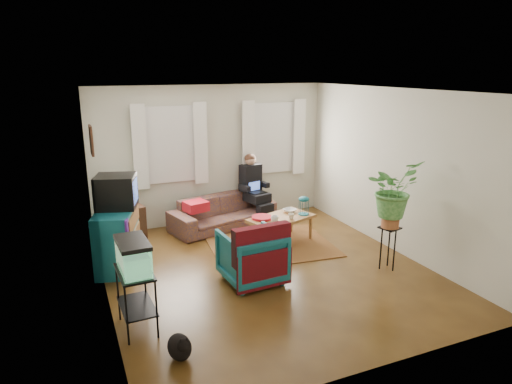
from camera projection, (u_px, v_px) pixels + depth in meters
name	position (u px, v px, depth m)	size (l,w,h in m)	color
floor	(267.00, 270.00, 6.75)	(4.50, 5.00, 0.01)	#4F2B14
ceiling	(268.00, 91.00, 6.06)	(4.50, 5.00, 0.01)	white
wall_back	(212.00, 155.00, 8.62)	(4.50, 0.01, 2.60)	silver
wall_front	(380.00, 248.00, 4.19)	(4.50, 0.01, 2.60)	silver
wall_left	(99.00, 203.00, 5.55)	(0.01, 5.00, 2.60)	silver
wall_right	(396.00, 171.00, 7.26)	(0.01, 5.00, 2.60)	silver
window_left	(170.00, 145.00, 8.23)	(1.08, 0.04, 1.38)	white
window_right	(273.00, 138.00, 9.01)	(1.08, 0.04, 1.38)	white
curtains_left	(171.00, 145.00, 8.16)	(1.36, 0.06, 1.50)	white
curtains_right	(274.00, 139.00, 8.94)	(1.36, 0.06, 1.50)	white
picture_frame	(92.00, 140.00, 6.14)	(0.04, 0.32, 0.40)	#3D2616
area_rug	(271.00, 245.00, 7.67)	(2.00, 1.60, 0.01)	brown
sofa	(223.00, 207.00, 8.48)	(1.98, 0.78, 0.78)	brown
seated_person	(254.00, 191.00, 8.84)	(0.50, 0.61, 1.18)	black
side_table	(131.00, 223.00, 7.84)	(0.42, 0.42, 0.62)	#3C2216
table_lamp	(128.00, 191.00, 7.69)	(0.32, 0.32, 0.56)	white
dresser	(117.00, 239.00, 6.73)	(0.50, 1.01, 0.91)	#116366
crt_tv	(116.00, 192.00, 6.64)	(0.56, 0.50, 0.48)	black
aquarium_stand	(137.00, 300.00, 5.15)	(0.36, 0.64, 0.71)	black
aquarium	(133.00, 256.00, 5.01)	(0.32, 0.58, 0.38)	#7FD899
black_cat	(179.00, 345.00, 4.67)	(0.24, 0.37, 0.32)	black
armchair	(252.00, 254.00, 6.32)	(0.79, 0.74, 0.81)	#104F64
serape_throw	(262.00, 250.00, 6.00)	(0.81, 0.19, 0.67)	#9E0A0A
coffee_table	(281.00, 230.00, 7.75)	(1.11, 0.61, 0.46)	brown
cup_a	(275.00, 219.00, 7.44)	(0.13, 0.13, 0.10)	white
cup_b	(291.00, 216.00, 7.58)	(0.10, 0.10, 0.10)	beige
bowl	(290.00, 210.00, 7.95)	(0.22, 0.22, 0.05)	white
snack_tray	(262.00, 217.00, 7.60)	(0.34, 0.34, 0.04)	#B21414
birdcage	(304.00, 205.00, 7.78)	(0.18, 0.18, 0.32)	#115B6B
plant_stand	(388.00, 248.00, 6.72)	(0.28, 0.28, 0.65)	black
potted_plant	(392.00, 198.00, 6.52)	(0.74, 0.64, 0.83)	#599947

